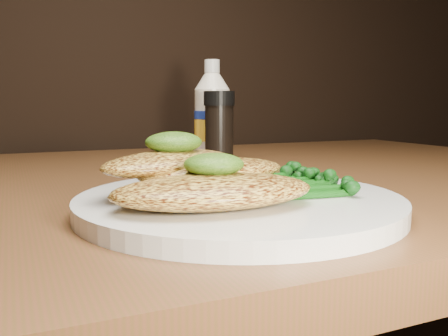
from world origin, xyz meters
name	(u,v)px	position (x,y,z in m)	size (l,w,h in m)	color
plate	(239,203)	(-0.11, 0.82, 0.76)	(0.29, 0.29, 0.02)	white
chicken_front	(214,191)	(-0.15, 0.78, 0.78)	(0.17, 0.09, 0.03)	gold
chicken_mid	(213,171)	(-0.12, 0.84, 0.79)	(0.15, 0.07, 0.02)	gold
chicken_back	(171,163)	(-0.16, 0.86, 0.79)	(0.15, 0.07, 0.02)	gold
pesto_front	(214,164)	(-0.14, 0.80, 0.80)	(0.05, 0.05, 0.02)	black
pesto_back	(174,142)	(-0.16, 0.86, 0.81)	(0.05, 0.05, 0.02)	black
broccolini_bundle	(282,180)	(-0.06, 0.82, 0.78)	(0.14, 0.11, 0.02)	#124C10
mayo_bottle	(212,112)	(0.01, 1.17, 0.83)	(0.06, 0.06, 0.17)	silver
pepper_grinder	(219,129)	(0.00, 1.11, 0.81)	(0.05, 0.05, 0.12)	black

